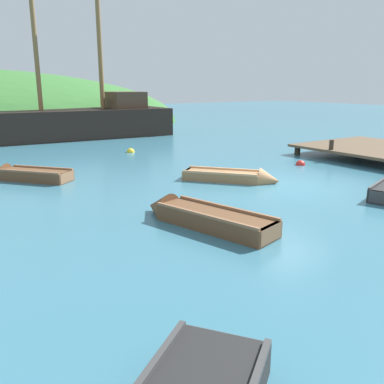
{
  "coord_description": "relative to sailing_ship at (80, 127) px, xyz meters",
  "views": [
    {
      "loc": [
        -10.44,
        -9.48,
        3.34
      ],
      "look_at": [
        -3.95,
        0.16,
        0.33
      ],
      "focal_mm": 38.47,
      "sensor_mm": 36.0,
      "label": 1
    }
  ],
  "objects": [
    {
      "name": "ground_plane",
      "position": [
        1.29,
        -17.47,
        -0.71
      ],
      "size": [
        120.0,
        120.0,
        0.0
      ],
      "primitive_type": "plane",
      "color": "teal"
    },
    {
      "name": "sailing_ship",
      "position": [
        0.0,
        0.0,
        0.0
      ],
      "size": [
        14.94,
        4.79,
        11.62
      ],
      "rotation": [
        0.0,
        0.0,
        3.08
      ],
      "color": "black",
      "rests_on": "ground"
    },
    {
      "name": "rowboat_center",
      "position": [
        0.24,
        -15.82,
        -0.6
      ],
      "size": [
        2.88,
        3.25,
        0.88
      ],
      "rotation": [
        0.0,
        0.0,
        5.4
      ],
      "color": "#9E7047",
      "rests_on": "ground"
    },
    {
      "name": "rowboat_far",
      "position": [
        -5.98,
        -11.35,
        -0.57
      ],
      "size": [
        2.75,
        3.06,
        0.87
      ],
      "rotation": [
        0.0,
        0.0,
        2.26
      ],
      "color": "brown",
      "rests_on": "ground"
    },
    {
      "name": "rowboat_portside",
      "position": [
        -3.55,
        -18.97,
        -0.56
      ],
      "size": [
        1.89,
        3.94,
        0.91
      ],
      "rotation": [
        0.0,
        0.0,
        1.83
      ],
      "color": "brown",
      "rests_on": "ground"
    },
    {
      "name": "buoy_red",
      "position": [
        4.6,
        -14.98,
        -0.71
      ],
      "size": [
        0.41,
        0.41,
        0.41
      ],
      "primitive_type": "sphere",
      "color": "red",
      "rests_on": "ground"
    },
    {
      "name": "buoy_yellow",
      "position": [
        0.02,
        -7.64,
        -0.71
      ],
      "size": [
        0.42,
        0.42,
        0.42
      ],
      "primitive_type": "sphere",
      "color": "yellow",
      "rests_on": "ground"
    }
  ]
}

